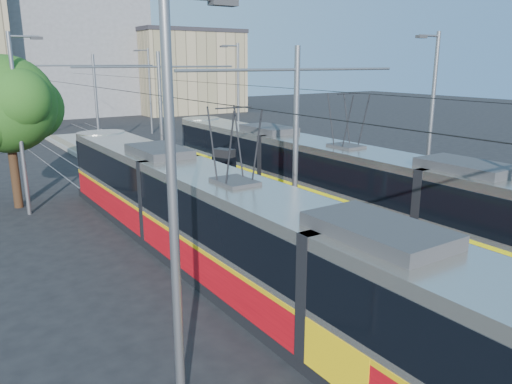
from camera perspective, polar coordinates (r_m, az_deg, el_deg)
ground at (r=14.20m, az=25.37°, el=-15.31°), size 160.00×160.00×0.00m
platform at (r=26.25m, az=-7.84°, el=-0.06°), size 4.00×50.00×0.30m
tactile_strip_left at (r=25.64m, az=-10.76°, el=-0.18°), size 0.70×50.00×0.01m
tactile_strip_right at (r=26.86m, az=-5.08°, el=0.70°), size 0.70×50.00×0.01m
rails at (r=26.29m, az=-7.83°, el=-0.34°), size 8.71×70.00×0.03m
tram_left at (r=15.13m, az=-2.37°, el=-4.84°), size 2.43×27.93×5.50m
tram_right at (r=21.55m, az=10.07°, el=1.29°), size 2.43×28.07×5.50m
catenary at (r=22.99m, az=-5.06°, el=9.02°), size 9.20×70.00×7.00m
street_lamps at (r=29.18m, az=-11.63°, el=9.30°), size 15.18×38.22×8.00m
shelter at (r=24.91m, az=-3.66°, el=2.45°), size 0.99×1.20×2.30m
tree at (r=25.92m, az=-26.05°, el=8.87°), size 4.89×4.52×7.10m
building_centre at (r=71.95m, az=-20.78°, el=14.42°), size 18.36×14.28×15.19m
building_right at (r=71.04m, az=-8.11°, el=13.51°), size 14.28×10.20×11.01m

